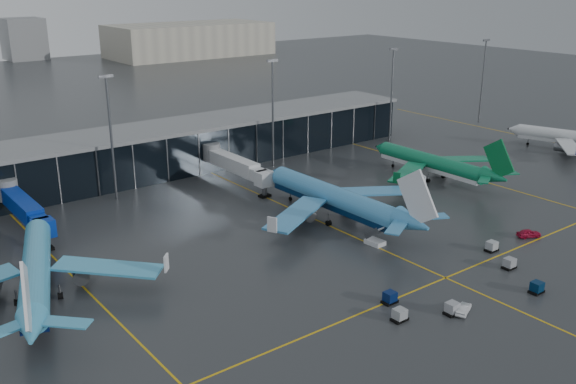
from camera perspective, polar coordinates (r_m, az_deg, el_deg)
ground at (r=104.03m, az=3.87°, el=-6.20°), size 600.00×600.00×0.00m
terminal_pier at (r=151.52m, az=-11.73°, el=3.66°), size 142.00×17.00×10.70m
jet_bridges at (r=123.21m, az=-22.41°, el=-1.31°), size 94.00×27.50×7.20m
flood_masts at (r=141.44m, az=-7.96°, el=6.31°), size 203.00×0.50×25.50m
distant_hangars at (r=360.42m, az=-19.50°, el=12.10°), size 260.00×71.00×22.00m
taxi_lines at (r=117.41m, az=4.14°, el=-3.21°), size 220.00×120.00×0.02m
airliner_arkefly at (r=97.51m, az=-21.66°, el=-5.17°), size 48.27×51.54×12.93m
airliner_klm_near at (r=119.63m, az=4.08°, el=0.68°), size 39.53×44.88×13.65m
airliner_aer_lingus at (r=147.63m, az=12.60°, el=3.41°), size 34.05×38.76×11.90m
airliner_ba at (r=182.99m, az=24.03°, el=5.09°), size 42.68×45.64×11.50m
baggage_carts at (r=98.31m, az=15.54°, el=-7.96°), size 31.29×14.57×1.70m
mobile_airstair at (r=110.94m, az=7.75°, el=-4.26°), size 2.47×3.38×3.45m
service_van_red at (r=120.60m, az=20.62°, el=-3.45°), size 4.54×3.36×1.44m
service_van_white at (r=91.94m, az=15.34°, el=-9.98°), size 4.08×2.82×1.27m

